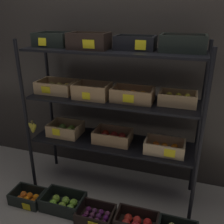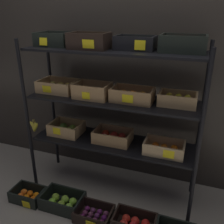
# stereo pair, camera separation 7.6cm
# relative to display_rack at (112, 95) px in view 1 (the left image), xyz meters

# --- Properties ---
(ground_plane) EXTENTS (10.00, 10.00, 0.00)m
(ground_plane) POSITION_rel_display_rack_xyz_m (0.01, -0.01, -1.00)
(ground_plane) COLOR gray
(storefront_wall) EXTENTS (3.93, 0.12, 2.46)m
(storefront_wall) POSITION_rel_display_rack_xyz_m (0.01, 0.41, 0.22)
(storefront_wall) COLOR #2D2823
(storefront_wall) RESTS_ON ground_plane
(display_rack) EXTENTS (1.65, 0.47, 1.53)m
(display_rack) POSITION_rel_display_rack_xyz_m (0.00, 0.00, 0.00)
(display_rack) COLOR black
(display_rack) RESTS_ON ground_plane
(crate_ground_tangerine) EXTENTS (0.31, 0.22, 0.12)m
(crate_ground_tangerine) POSITION_rel_display_rack_xyz_m (-0.70, -0.43, -0.96)
(crate_ground_tangerine) COLOR black
(crate_ground_tangerine) RESTS_ON ground_plane
(crate_ground_apple_green) EXTENTS (0.38, 0.25, 0.13)m
(crate_ground_apple_green) POSITION_rel_display_rack_xyz_m (-0.34, -0.40, -0.95)
(crate_ground_apple_green) COLOR black
(crate_ground_apple_green) RESTS_ON ground_plane
(crate_ground_plum) EXTENTS (0.32, 0.24, 0.11)m
(crate_ground_plum) POSITION_rel_display_rack_xyz_m (-0.00, -0.44, -0.96)
(crate_ground_plum) COLOR black
(crate_ground_plum) RESTS_ON ground_plane
(crate_ground_apple_red) EXTENTS (0.35, 0.22, 0.12)m
(crate_ground_apple_red) POSITION_rel_display_rack_xyz_m (0.35, -0.43, -0.96)
(crate_ground_apple_red) COLOR black
(crate_ground_apple_red) RESTS_ON ground_plane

